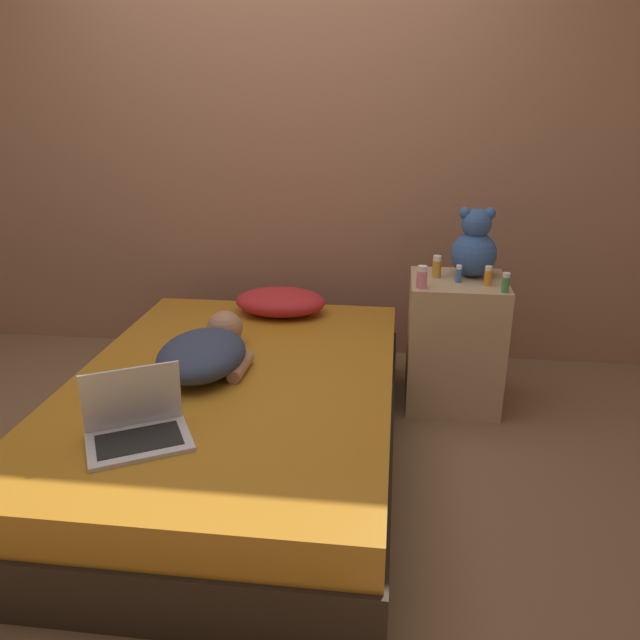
% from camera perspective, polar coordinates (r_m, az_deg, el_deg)
% --- Properties ---
extents(ground_plane, '(12.00, 12.00, 0.00)m').
position_cam_1_polar(ground_plane, '(2.89, -7.59, -12.16)').
color(ground_plane, brown).
extents(wall_back, '(8.00, 0.06, 2.60)m').
position_cam_1_polar(wall_back, '(3.71, -3.44, 16.53)').
color(wall_back, '#996B51').
rests_on(wall_back, ground_plane).
extents(bed, '(1.38, 2.02, 0.39)m').
position_cam_1_polar(bed, '(2.79, -7.78, -8.80)').
color(bed, '#2D2319').
rests_on(bed, ground_plane).
extents(nightstand, '(0.47, 0.45, 0.67)m').
position_cam_1_polar(nightstand, '(3.26, 12.15, -1.98)').
color(nightstand, tan).
rests_on(nightstand, ground_plane).
extents(pillow, '(0.49, 0.33, 0.14)m').
position_cam_1_polar(pillow, '(3.39, -3.64, 1.68)').
color(pillow, red).
rests_on(pillow, bed).
extents(person_lying, '(0.39, 0.66, 0.17)m').
position_cam_1_polar(person_lying, '(2.76, -10.38, -2.83)').
color(person_lying, '#2D3851').
rests_on(person_lying, bed).
extents(laptop, '(0.42, 0.38, 0.25)m').
position_cam_1_polar(laptop, '(2.29, -16.44, -9.16)').
color(laptop, silver).
rests_on(laptop, bed).
extents(teddy_bear, '(0.23, 0.23, 0.35)m').
position_cam_1_polar(teddy_bear, '(3.19, 13.93, 6.52)').
color(teddy_bear, '#335693').
rests_on(teddy_bear, nightstand).
extents(bottle_green, '(0.04, 0.04, 0.09)m').
position_cam_1_polar(bottle_green, '(2.99, 16.63, 3.28)').
color(bottle_green, '#3D8E4C').
rests_on(bottle_green, nightstand).
extents(bottle_amber, '(0.04, 0.04, 0.11)m').
position_cam_1_polar(bottle_amber, '(3.15, 10.63, 4.80)').
color(bottle_amber, gold).
rests_on(bottle_amber, nightstand).
extents(bottle_pink, '(0.05, 0.05, 0.11)m').
position_cam_1_polar(bottle_pink, '(2.96, 9.30, 3.87)').
color(bottle_pink, pink).
rests_on(bottle_pink, nightstand).
extents(bottle_blue, '(0.03, 0.03, 0.09)m').
position_cam_1_polar(bottle_blue, '(3.09, 12.56, 4.14)').
color(bottle_blue, '#3866B2').
rests_on(bottle_blue, nightstand).
extents(bottle_orange, '(0.04, 0.04, 0.09)m').
position_cam_1_polar(bottle_orange, '(3.07, 15.12, 3.90)').
color(bottle_orange, orange).
rests_on(bottle_orange, nightstand).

